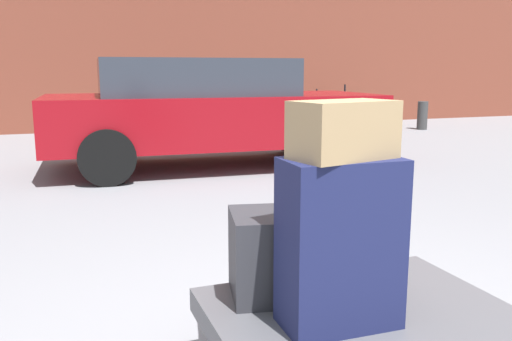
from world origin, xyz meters
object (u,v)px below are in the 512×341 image
luggage_cart (360,325)px  duffel_bag_charcoal_stacked_top (301,253)px  parked_car (209,110)px  bollard_kerb_near (238,122)px  duffel_bag_tan_topmost_pile (344,130)px  bollard_kerb_far (381,117)px  bollard_corner (422,115)px  suitcase_navy_front_left (340,243)px  bollard_kerb_mid (297,120)px  bicycle_leaning (325,110)px

luggage_cart → duffel_bag_charcoal_stacked_top: duffel_bag_charcoal_stacked_top is taller
parked_car → bollard_kerb_near: 3.15m
duffel_bag_tan_topmost_pile → bollard_kerb_far: bearing=43.8°
bollard_corner → bollard_kerb_near: bearing=180.0°
duffel_bag_tan_topmost_pile → bollard_kerb_near: duffel_bag_tan_topmost_pile is taller
suitcase_navy_front_left → parked_car: parked_car is taller
duffel_bag_tan_topmost_pile → bollard_kerb_near: (2.30, 8.05, -0.76)m
duffel_bag_charcoal_stacked_top → bollard_corner: 10.15m
suitcase_navy_front_left → parked_car: (0.96, 5.24, 0.11)m
suitcase_navy_front_left → bollard_kerb_mid: suitcase_navy_front_left is taller
suitcase_navy_front_left → duffel_bag_tan_topmost_pile: 0.42m
bicycle_leaning → bollard_kerb_near: size_ratio=2.77×
suitcase_navy_front_left → bollard_corner: bearing=52.2°
duffel_bag_charcoal_stacked_top → bicycle_leaning: bicycle_leaning is taller
luggage_cart → duffel_bag_tan_topmost_pile: duffel_bag_tan_topmost_pile is taller
bollard_kerb_mid → duffel_bag_tan_topmost_pile: bearing=-113.8°
duffel_bag_charcoal_stacked_top → bollard_kerb_far: 9.50m
bicycle_leaning → suitcase_navy_front_left: bearing=-117.4°
bollard_kerb_far → bicycle_leaning: bearing=115.7°
bollard_kerb_near → bollard_kerb_mid: (1.25, 0.00, 0.00)m
suitcase_navy_front_left → bollard_kerb_mid: bearing=67.6°
luggage_cart → bollard_kerb_near: bearing=74.9°
bollard_kerb_near → bollard_kerb_mid: same height
duffel_bag_charcoal_stacked_top → bollard_kerb_far: size_ratio=0.96×
bollard_kerb_mid → luggage_cart: bearing=-113.1°
bollard_corner → parked_car: bearing=-153.2°
luggage_cart → bollard_kerb_far: 9.60m
bollard_kerb_mid → bollard_kerb_far: 1.94m
suitcase_navy_front_left → parked_car: 5.32m
parked_car → bollard_corner: 6.27m
parked_car → luggage_cart: bearing=-98.9°
bollard_kerb_near → suitcase_navy_front_left: bearing=-105.9°
bollard_kerb_near → bollard_kerb_mid: size_ratio=1.00×
parked_car → bollard_kerb_far: bearing=31.9°
luggage_cart → bollard_kerb_mid: bearing=66.9°
duffel_bag_charcoal_stacked_top → bollard_kerb_mid: duffel_bag_charcoal_stacked_top is taller
bollard_kerb_near → bollard_kerb_far: size_ratio=1.00×
parked_car → bollard_corner: parked_car is taller
duffel_bag_tan_topmost_pile → bollard_kerb_mid: bearing=54.3°
luggage_cart → bollard_kerb_mid: (3.40, 7.98, 0.04)m
bollard_kerb_mid → bollard_kerb_far: (1.94, 0.00, 0.00)m
bicycle_leaning → bollard_kerb_far: bicycle_leaning is taller
parked_car → bollard_kerb_mid: size_ratio=7.18×
bicycle_leaning → parked_car: bearing=-133.2°
duffel_bag_charcoal_stacked_top → bollard_kerb_near: 8.09m
duffel_bag_tan_topmost_pile → bicycle_leaning: bearing=50.7°
parked_car → bollard_corner: bearing=26.8°
bicycle_leaning → bollard_kerb_mid: size_ratio=2.77×
bicycle_leaning → bollard_kerb_near: bicycle_leaning is taller
bollard_kerb_near → bollard_corner: bearing=0.0°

